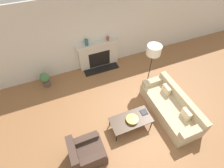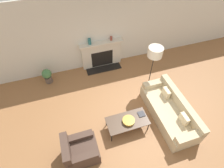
{
  "view_description": "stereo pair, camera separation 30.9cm",
  "coord_description": "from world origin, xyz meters",
  "px_view_note": "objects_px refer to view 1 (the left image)",
  "views": [
    {
      "loc": [
        -1.48,
        -2.33,
        4.93
      ],
      "look_at": [
        0.06,
        1.43,
        0.45
      ],
      "focal_mm": 28.0,
      "sensor_mm": 36.0,
      "label": 1
    },
    {
      "loc": [
        -1.19,
        -2.44,
        4.93
      ],
      "look_at": [
        0.06,
        1.43,
        0.45
      ],
      "focal_mm": 28.0,
      "sensor_mm": 36.0,
      "label": 2
    }
  ],
  "objects_px": {
    "coffee_table": "(131,120)",
    "bowl": "(132,119)",
    "fireplace": "(99,55)",
    "book": "(144,112)",
    "potted_plant": "(45,79)",
    "couch": "(171,107)",
    "mantel_vase_center_left": "(108,38)",
    "armchair_near": "(86,153)",
    "floor_lamp": "(154,52)",
    "mantel_vase_left": "(87,42)"
  },
  "relations": [
    {
      "from": "fireplace",
      "to": "floor_lamp",
      "type": "xyz_separation_m",
      "value": [
        1.29,
        -1.72,
        0.99
      ]
    },
    {
      "from": "fireplace",
      "to": "armchair_near",
      "type": "relative_size",
      "value": 1.96
    },
    {
      "from": "couch",
      "to": "mantel_vase_left",
      "type": "height_order",
      "value": "mantel_vase_left"
    },
    {
      "from": "coffee_table",
      "to": "bowl",
      "type": "distance_m",
      "value": 0.09
    },
    {
      "from": "fireplace",
      "to": "bowl",
      "type": "distance_m",
      "value": 3.09
    },
    {
      "from": "potted_plant",
      "to": "mantel_vase_center_left",
      "type": "bearing_deg",
      "value": 7.3
    },
    {
      "from": "potted_plant",
      "to": "couch",
      "type": "bearing_deg",
      "value": -37.78
    },
    {
      "from": "coffee_table",
      "to": "floor_lamp",
      "type": "distance_m",
      "value": 2.24
    },
    {
      "from": "fireplace",
      "to": "mantel_vase_left",
      "type": "bearing_deg",
      "value": 178.03
    },
    {
      "from": "fireplace",
      "to": "couch",
      "type": "bearing_deg",
      "value": -66.15
    },
    {
      "from": "bowl",
      "to": "floor_lamp",
      "type": "relative_size",
      "value": 0.21
    },
    {
      "from": "fireplace",
      "to": "couch",
      "type": "xyz_separation_m",
      "value": [
        1.36,
        -3.08,
        -0.26
      ]
    },
    {
      "from": "coffee_table",
      "to": "mantel_vase_left",
      "type": "relative_size",
      "value": 5.32
    },
    {
      "from": "book",
      "to": "mantel_vase_center_left",
      "type": "bearing_deg",
      "value": 90.15
    },
    {
      "from": "couch",
      "to": "floor_lamp",
      "type": "relative_size",
      "value": 1.27
    },
    {
      "from": "mantel_vase_left",
      "to": "mantel_vase_center_left",
      "type": "relative_size",
      "value": 1.47
    },
    {
      "from": "coffee_table",
      "to": "book",
      "type": "relative_size",
      "value": 6.16
    },
    {
      "from": "couch",
      "to": "armchair_near",
      "type": "relative_size",
      "value": 2.58
    },
    {
      "from": "floor_lamp",
      "to": "mantel_vase_left",
      "type": "xyz_separation_m",
      "value": [
        -1.72,
        1.73,
        -0.3
      ]
    },
    {
      "from": "bowl",
      "to": "mantel_vase_center_left",
      "type": "distance_m",
      "value": 3.23
    },
    {
      "from": "bowl",
      "to": "mantel_vase_center_left",
      "type": "bearing_deg",
      "value": 81.54
    },
    {
      "from": "bowl",
      "to": "book",
      "type": "xyz_separation_m",
      "value": [
        0.46,
        0.11,
        -0.04
      ]
    },
    {
      "from": "fireplace",
      "to": "potted_plant",
      "type": "distance_m",
      "value": 2.24
    },
    {
      "from": "coffee_table",
      "to": "bowl",
      "type": "xyz_separation_m",
      "value": [
        0.02,
        -0.03,
        0.08
      ]
    },
    {
      "from": "couch",
      "to": "mantel_vase_center_left",
      "type": "bearing_deg",
      "value": -162.92
    },
    {
      "from": "mantel_vase_left",
      "to": "mantel_vase_center_left",
      "type": "xyz_separation_m",
      "value": [
        0.84,
        0.0,
        -0.04
      ]
    },
    {
      "from": "fireplace",
      "to": "book",
      "type": "relative_size",
      "value": 8.51
    },
    {
      "from": "coffee_table",
      "to": "potted_plant",
      "type": "xyz_separation_m",
      "value": [
        -2.13,
        2.74,
        -0.05
      ]
    },
    {
      "from": "coffee_table",
      "to": "fireplace",
      "type": "bearing_deg",
      "value": 88.73
    },
    {
      "from": "bowl",
      "to": "potted_plant",
      "type": "height_order",
      "value": "potted_plant"
    },
    {
      "from": "couch",
      "to": "bowl",
      "type": "distance_m",
      "value": 1.42
    },
    {
      "from": "mantel_vase_left",
      "to": "mantel_vase_center_left",
      "type": "height_order",
      "value": "mantel_vase_left"
    },
    {
      "from": "potted_plant",
      "to": "coffee_table",
      "type": "bearing_deg",
      "value": -52.07
    },
    {
      "from": "coffee_table",
      "to": "potted_plant",
      "type": "distance_m",
      "value": 3.47
    },
    {
      "from": "mantel_vase_center_left",
      "to": "potted_plant",
      "type": "height_order",
      "value": "mantel_vase_center_left"
    },
    {
      "from": "couch",
      "to": "floor_lamp",
      "type": "xyz_separation_m",
      "value": [
        -0.07,
        1.37,
        1.25
      ]
    },
    {
      "from": "bowl",
      "to": "book",
      "type": "distance_m",
      "value": 0.48
    },
    {
      "from": "mantel_vase_center_left",
      "to": "potted_plant",
      "type": "relative_size",
      "value": 0.27
    },
    {
      "from": "coffee_table",
      "to": "potted_plant",
      "type": "height_order",
      "value": "potted_plant"
    },
    {
      "from": "mantel_vase_center_left",
      "to": "potted_plant",
      "type": "xyz_separation_m",
      "value": [
        -2.61,
        -0.33,
        -0.87
      ]
    },
    {
      "from": "armchair_near",
      "to": "bowl",
      "type": "distance_m",
      "value": 1.58
    },
    {
      "from": "coffee_table",
      "to": "book",
      "type": "xyz_separation_m",
      "value": [
        0.48,
        0.08,
        0.04
      ]
    },
    {
      "from": "fireplace",
      "to": "mantel_vase_center_left",
      "type": "relative_size",
      "value": 10.79
    },
    {
      "from": "book",
      "to": "mantel_vase_center_left",
      "type": "height_order",
      "value": "mantel_vase_center_left"
    },
    {
      "from": "coffee_table",
      "to": "bowl",
      "type": "bearing_deg",
      "value": -61.96
    },
    {
      "from": "fireplace",
      "to": "mantel_vase_center_left",
      "type": "distance_m",
      "value": 0.77
    },
    {
      "from": "mantel_vase_left",
      "to": "armchair_near",
      "type": "bearing_deg",
      "value": -108.33
    },
    {
      "from": "armchair_near",
      "to": "bowl",
      "type": "height_order",
      "value": "armchair_near"
    },
    {
      "from": "armchair_near",
      "to": "book",
      "type": "height_order",
      "value": "armchair_near"
    },
    {
      "from": "floor_lamp",
      "to": "mantel_vase_left",
      "type": "bearing_deg",
      "value": 134.78
    }
  ]
}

